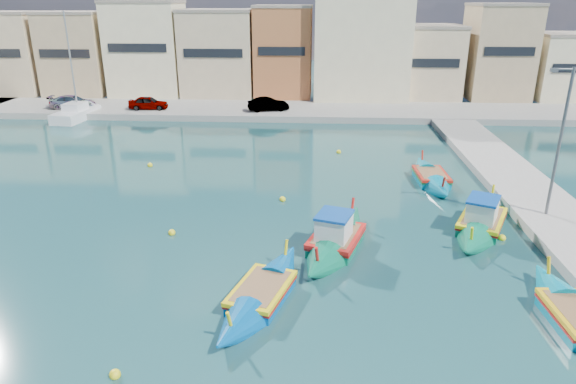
% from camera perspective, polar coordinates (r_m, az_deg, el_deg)
% --- Properties ---
extents(ground, '(160.00, 160.00, 0.00)m').
position_cam_1_polar(ground, '(22.98, -11.03, -8.39)').
color(ground, '#164142').
rests_on(ground, ground).
extents(north_quay, '(80.00, 8.00, 0.60)m').
position_cam_1_polar(north_quay, '(52.77, -2.69, 9.02)').
color(north_quay, gray).
rests_on(north_quay, ground).
extents(north_townhouses, '(83.20, 7.87, 10.19)m').
position_cam_1_polar(north_townhouses, '(59.06, 4.68, 14.84)').
color(north_townhouses, '#C5AE89').
rests_on(north_townhouses, ground).
extents(church_block, '(10.00, 10.00, 19.10)m').
position_cam_1_polar(church_block, '(59.60, 8.13, 18.06)').
color(church_block, beige).
rests_on(church_block, ground).
extents(quay_street_lamp, '(1.18, 0.16, 8.00)m').
position_cam_1_polar(quay_street_lamp, '(28.83, 27.85, 4.90)').
color(quay_street_lamp, '#595B60').
rests_on(quay_street_lamp, ground).
extents(parked_cars, '(24.16, 2.43, 1.31)m').
position_cam_1_polar(parked_cars, '(53.51, -15.09, 9.54)').
color(parked_cars, '#4C1919').
rests_on(parked_cars, north_quay).
extents(luzzu_turquoise_cabin, '(5.46, 8.70, 2.80)m').
position_cam_1_polar(luzzu_turquoise_cabin, '(27.93, 20.70, -3.19)').
color(luzzu_turquoise_cabin, '#0B7452').
rests_on(luzzu_turquoise_cabin, ground).
extents(luzzu_blue_cabin, '(4.41, 8.40, 2.90)m').
position_cam_1_polar(luzzu_blue_cabin, '(24.31, 5.35, -5.41)').
color(luzzu_blue_cabin, '#0A6E4E').
rests_on(luzzu_blue_cabin, ground).
extents(luzzu_cyan_mid, '(2.10, 7.74, 2.27)m').
position_cam_1_polar(luzzu_cyan_mid, '(34.03, 15.61, 1.47)').
color(luzzu_cyan_mid, '#007FA2').
rests_on(luzzu_cyan_mid, ground).
extents(luzzu_blue_south, '(3.91, 8.02, 2.26)m').
position_cam_1_polar(luzzu_blue_south, '(20.36, -2.96, -11.33)').
color(luzzu_blue_south, '#0058A4').
rests_on(luzzu_blue_south, ground).
extents(yacht_north, '(3.11, 8.24, 10.74)m').
position_cam_1_polar(yacht_north, '(55.52, -21.56, 8.32)').
color(yacht_north, white).
rests_on(yacht_north, ground).
extents(mooring_buoys, '(21.12, 25.43, 0.36)m').
position_cam_1_polar(mooring_buoys, '(28.54, -2.30, -1.83)').
color(mooring_buoys, yellow).
rests_on(mooring_buoys, ground).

